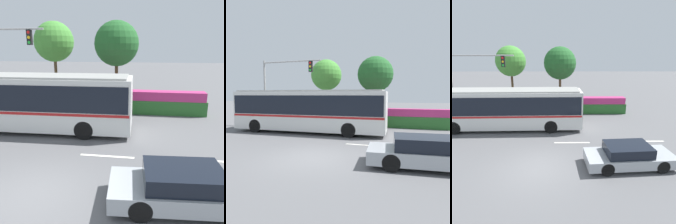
# 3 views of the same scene
# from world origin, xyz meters

# --- Properties ---
(ground_plane) EXTENTS (140.00, 140.00, 0.00)m
(ground_plane) POSITION_xyz_m (0.00, 0.00, 0.00)
(ground_plane) COLOR #5B5B5E
(city_bus) EXTENTS (11.51, 2.89, 3.17)m
(city_bus) POSITION_xyz_m (-2.94, 5.91, 1.81)
(city_bus) COLOR silver
(city_bus) RESTS_ON ground
(sedan_foreground) EXTENTS (4.71, 2.13, 1.22)m
(sedan_foreground) POSITION_xyz_m (4.77, 0.15, 0.59)
(sedan_foreground) COLOR #9EA3A8
(sedan_foreground) RESTS_ON ground
(traffic_light_pole) EXTENTS (5.62, 0.24, 5.92)m
(traffic_light_pole) POSITION_xyz_m (-6.83, 8.04, 4.04)
(traffic_light_pole) COLOR gray
(traffic_light_pole) RESTS_ON ground
(flowering_hedge) EXTENTS (10.03, 1.04, 1.64)m
(flowering_hedge) POSITION_xyz_m (2.69, 10.39, 0.80)
(flowering_hedge) COLOR #286028
(flowering_hedge) RESTS_ON ground
(street_tree_left) EXTENTS (3.53, 3.53, 6.88)m
(street_tree_left) POSITION_xyz_m (-4.78, 14.65, 5.09)
(street_tree_left) COLOR brown
(street_tree_left) RESTS_ON ground
(street_tree_centre) EXTENTS (3.61, 3.61, 6.72)m
(street_tree_centre) POSITION_xyz_m (1.03, 13.31, 4.90)
(street_tree_centre) COLOR brown
(street_tree_centre) RESTS_ON ground
(lane_stripe_near) EXTENTS (2.40, 0.16, 0.01)m
(lane_stripe_near) POSITION_xyz_m (1.93, 3.04, 0.01)
(lane_stripe_near) COLOR silver
(lane_stripe_near) RESTS_ON ground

